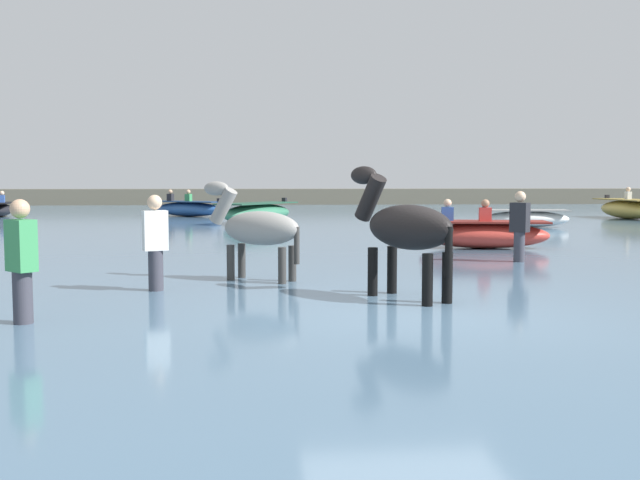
{
  "coord_description": "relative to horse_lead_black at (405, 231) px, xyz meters",
  "views": [
    {
      "loc": [
        -1.77,
        -8.27,
        1.82
      ],
      "look_at": [
        -0.75,
        3.85,
        0.83
      ],
      "focal_mm": 41.1,
      "sensor_mm": 36.0,
      "label": 1
    }
  ],
  "objects": [
    {
      "name": "far_shoreline",
      "position": [
        -0.06,
        37.48,
        -0.54
      ],
      "size": [
        80.0,
        2.4,
        1.31
      ],
      "primitive_type": "cube",
      "color": "#605B4C",
      "rests_on": "ground"
    },
    {
      "name": "water_surface",
      "position": [
        -0.06,
        9.22,
        -1.03
      ],
      "size": [
        90.0,
        90.0,
        0.33
      ],
      "primitive_type": "cube",
      "color": "slate",
      "rests_on": "ground"
    },
    {
      "name": "boat_near_port",
      "position": [
        3.12,
        6.71,
        -0.55
      ],
      "size": [
        3.0,
        1.51,
        1.08
      ],
      "color": "#BC382D",
      "rests_on": "water_surface"
    },
    {
      "name": "boat_mid_channel",
      "position": [
        -1.87,
        16.66,
        -0.5
      ],
      "size": [
        3.1,
        3.73,
        0.86
      ],
      "color": "#337556",
      "rests_on": "water_surface"
    },
    {
      "name": "person_onlooker_left",
      "position": [
        2.94,
        3.98,
        -0.32
      ],
      "size": [
        0.37,
        0.37,
        1.63
      ],
      "color": "#383842",
      "rests_on": "ground"
    },
    {
      "name": "boat_distant_west",
      "position": [
        12.68,
        18.6,
        -0.48
      ],
      "size": [
        1.35,
        3.72,
        1.24
      ],
      "color": "gold",
      "rests_on": "water_surface"
    },
    {
      "name": "boat_far_offshore",
      "position": [
        6.72,
        13.76,
        -0.58
      ],
      "size": [
        2.85,
        1.28,
        0.7
      ],
      "color": "silver",
      "rests_on": "water_surface"
    },
    {
      "name": "person_wading_close",
      "position": [
        -4.29,
        -1.27,
        -0.32
      ],
      "size": [
        0.37,
        0.37,
        1.63
      ],
      "color": "#383842",
      "rests_on": "ground"
    },
    {
      "name": "person_onlooker_right",
      "position": [
        -3.22,
        0.94,
        -0.32
      ],
      "size": [
        0.37,
        0.29,
        1.63
      ],
      "color": "#383842",
      "rests_on": "ground"
    },
    {
      "name": "boat_near_starboard",
      "position": [
        -4.75,
        21.92,
        -0.53
      ],
      "size": [
        3.37,
        2.78,
        1.12
      ],
      "color": "#28518E",
      "rests_on": "water_surface"
    },
    {
      "name": "horse_lead_black",
      "position": [
        0.0,
        0.0,
        0.0
      ],
      "size": [
        1.26,
        1.73,
        2.01
      ],
      "color": "black",
      "rests_on": "ground"
    },
    {
      "name": "horse_trailing_grey",
      "position": [
        -1.86,
        1.86,
        -0.12
      ],
      "size": [
        1.56,
        1.13,
        1.81
      ],
      "color": "gray",
      "rests_on": "ground"
    },
    {
      "name": "ground_plane",
      "position": [
        -0.06,
        -0.78,
        -1.19
      ],
      "size": [
        120.0,
        120.0,
        0.0
      ],
      "primitive_type": "plane",
      "color": "gray"
    }
  ]
}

